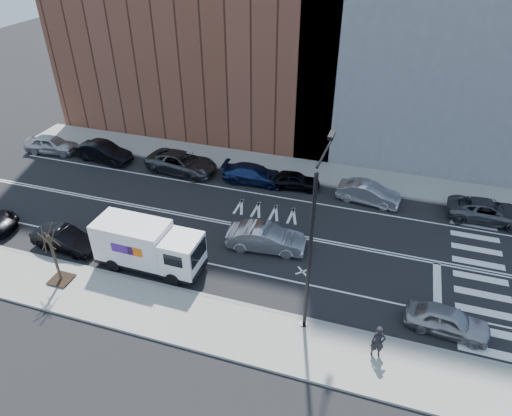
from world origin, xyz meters
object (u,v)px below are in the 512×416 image
Objects in this scene: far_parked_b at (104,152)px; fedex_van at (148,246)px; driving_sedan at (266,238)px; near_parked_front at (447,320)px; pedestrian at (378,342)px; far_parked_a at (51,144)px.

fedex_van is at bearing -130.09° from far_parked_b.
fedex_van is 7.19m from driving_sedan.
fedex_van is 1.58× the size of near_parked_front.
pedestrian is (-3.23, -2.76, 0.34)m from near_parked_front.
far_parked_a is 34.13m from near_parked_front.
driving_sedan is (6.08, 3.77, -0.75)m from fedex_van.
far_parked_b is 27.49m from pedestrian.
far_parked_b is at bearing 140.99° from pedestrian.
fedex_van reaches higher than pedestrian.
far_parked_a is 32.15m from pedestrian.
far_parked_b is 1.00× the size of driving_sedan.
far_parked_b is at bearing 134.04° from fedex_van.
fedex_van reaches higher than driving_sedan.
fedex_van is 1.33× the size of driving_sedan.
far_parked_a is 0.94× the size of driving_sedan.
near_parked_front is at bearing 31.35° from pedestrian.
far_parked_b is at bearing 60.00° from driving_sedan.
far_parked_b is 2.73× the size of pedestrian.
driving_sedan is at bearing 129.92° from pedestrian.
pedestrian is (13.46, -2.63, -0.51)m from fedex_van.
far_parked_a is at bearing 65.40° from driving_sedan.
fedex_van is 1.33× the size of far_parked_b.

